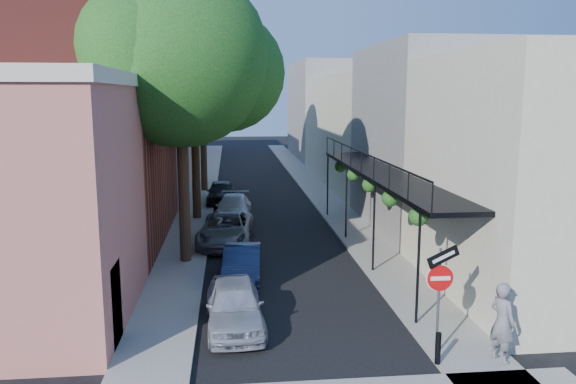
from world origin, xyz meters
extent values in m
cube|color=black|center=(0.00, 30.00, 0.01)|extent=(6.00, 64.00, 0.01)
cube|color=gray|center=(-4.00, 30.00, 0.06)|extent=(2.00, 64.00, 0.12)
cube|color=gray|center=(4.00, 30.00, 0.06)|extent=(2.00, 64.00, 0.12)
cube|color=beige|center=(-5.05, 2.50, 1.20)|extent=(0.10, 1.20, 2.20)
cube|color=maroon|center=(-10.00, 14.00, 6.00)|extent=(10.00, 12.00, 12.00)
cube|color=gray|center=(-5.02, 14.00, 8.00)|extent=(0.06, 7.00, 4.00)
cube|color=gray|center=(-9.00, 26.00, 4.50)|extent=(8.00, 12.00, 9.00)
cube|color=beige|center=(-9.00, 40.00, 5.00)|extent=(8.00, 16.00, 10.00)
cube|color=#BC6960|center=(-9.00, 54.00, 4.00)|extent=(8.00, 12.00, 8.00)
cube|color=beige|center=(9.00, 5.50, 4.00)|extent=(8.00, 9.00, 8.00)
cube|color=gray|center=(9.00, 15.00, 4.50)|extent=(8.00, 10.00, 9.00)
cube|color=beige|center=(9.00, 30.00, 4.00)|extent=(8.00, 20.00, 8.00)
cube|color=gray|center=(9.00, 48.00, 5.00)|extent=(8.00, 16.00, 10.00)
cube|color=black|center=(4.20, 10.00, 3.50)|extent=(2.00, 16.00, 0.15)
cube|color=black|center=(3.25, 10.00, 4.38)|extent=(0.05, 16.00, 0.05)
cylinder|color=black|center=(3.30, 3.00, 1.81)|extent=(0.08, 0.08, 3.40)
cylinder|color=black|center=(3.30, 18.00, 1.81)|extent=(0.08, 0.08, 3.40)
sphere|color=#154513|center=(3.60, 4.00, 3.05)|extent=(0.60, 0.60, 0.60)
sphere|color=#154513|center=(3.60, 10.00, 3.05)|extent=(0.60, 0.60, 0.60)
sphere|color=#154513|center=(3.60, 16.00, 3.05)|extent=(0.60, 0.60, 0.60)
cylinder|color=#595B60|center=(3.15, 1.00, 1.45)|extent=(0.07, 0.07, 2.90)
cylinder|color=red|center=(3.15, 0.96, 2.15)|extent=(0.66, 0.04, 0.66)
cube|color=white|center=(3.15, 0.93, 2.15)|extent=(0.50, 0.02, 0.10)
cylinder|color=white|center=(3.15, 0.98, 2.15)|extent=(0.70, 0.02, 0.70)
cube|color=black|center=(3.20, 0.95, 2.70)|extent=(0.89, 0.15, 0.58)
cube|color=white|center=(3.20, 0.92, 2.70)|extent=(0.60, 0.10, 0.31)
cylinder|color=black|center=(3.00, 0.50, 0.52)|extent=(0.14, 0.14, 0.80)
cylinder|color=#311F13|center=(-3.80, 10.00, 3.50)|extent=(0.44, 0.44, 7.00)
sphere|color=#154513|center=(-3.80, 10.00, 8.02)|extent=(6.80, 6.80, 6.80)
sphere|color=#154513|center=(-2.10, 11.02, 7.52)|extent=(4.76, 4.76, 4.76)
cylinder|color=#311F13|center=(-3.80, 18.00, 3.15)|extent=(0.44, 0.44, 6.30)
sphere|color=#154513|center=(-3.80, 18.00, 7.20)|extent=(6.00, 6.00, 6.00)
sphere|color=#154513|center=(-2.30, 18.90, 6.70)|extent=(4.20, 4.20, 4.20)
cylinder|color=#311F13|center=(-3.80, 27.00, 3.67)|extent=(0.44, 0.44, 7.35)
sphere|color=#154513|center=(-3.80, 27.00, 8.40)|extent=(7.00, 7.00, 7.00)
sphere|color=#154513|center=(-2.05, 28.05, 7.90)|extent=(4.90, 4.90, 4.90)
imported|color=#9DA2AE|center=(-1.92, 3.49, 0.68)|extent=(1.78, 4.05, 1.36)
imported|color=#152244|center=(-1.61, 7.65, 0.62)|extent=(1.54, 3.83, 1.24)
imported|color=slate|center=(-2.21, 12.71, 0.69)|extent=(2.75, 5.14, 1.37)
imported|color=silver|center=(-1.86, 17.74, 0.65)|extent=(2.14, 4.62, 1.31)
imported|color=black|center=(-2.60, 22.52, 0.70)|extent=(1.76, 4.15, 1.40)
imported|color=slate|center=(4.60, 0.50, 1.13)|extent=(0.70, 0.85, 2.01)
camera|label=1|loc=(-1.97, -11.89, 6.61)|focal=35.00mm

